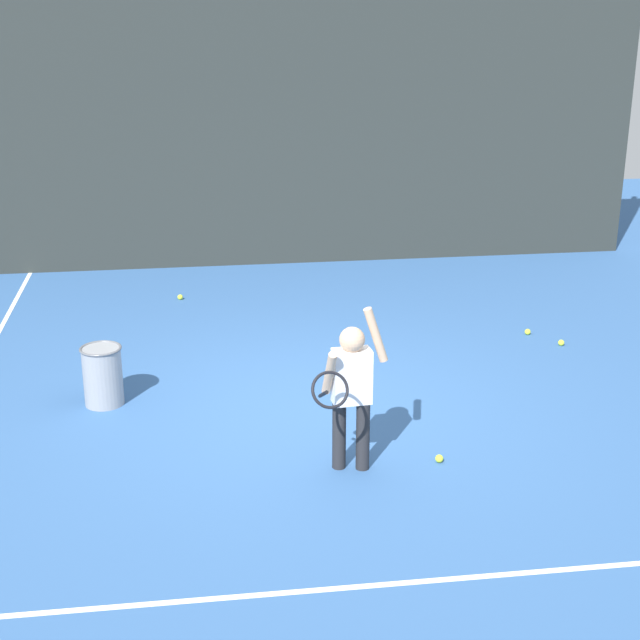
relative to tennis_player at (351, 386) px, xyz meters
The scene contains 12 objects.
ground_plane 1.42m from the tennis_player, 97.55° to the left, with size 20.00×20.00×0.00m, color #335B93.
court_line_baseline 1.74m from the tennis_player, 95.83° to the right, with size 9.00×0.05×0.00m, color white.
back_fence_windscreen 6.17m from the tennis_player, 91.51° to the left, with size 10.29×0.08×3.82m, color #282D2B.
fence_post_1 6.51m from the tennis_player, 106.61° to the left, with size 0.09×0.09×3.97m, color slate.
fence_post_2 6.42m from the tennis_player, 76.18° to the left, with size 0.09×0.09×3.97m, color slate.
fence_post_3 7.90m from the tennis_player, 51.68° to the left, with size 0.09×0.09×3.97m, color slate.
tennis_player is the anchor object (origin of this frame).
ball_hopper 2.61m from the tennis_player, 142.88° to the left, with size 0.38×0.38×0.56m.
tennis_ball_0 3.80m from the tennis_player, 48.34° to the left, with size 0.07×0.07×0.07m, color #CCE033.
tennis_ball_1 3.71m from the tennis_player, 41.52° to the left, with size 0.07×0.07×0.07m, color #CCE033.
tennis_ball_2 4.83m from the tennis_player, 106.61° to the left, with size 0.07×0.07×0.07m, color #CCE033.
tennis_ball_4 1.02m from the tennis_player, ahead, with size 0.07×0.07×0.07m, color #CCE033.
Camera 1 is at (-1.00, -7.85, 3.66)m, focal length 52.83 mm.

